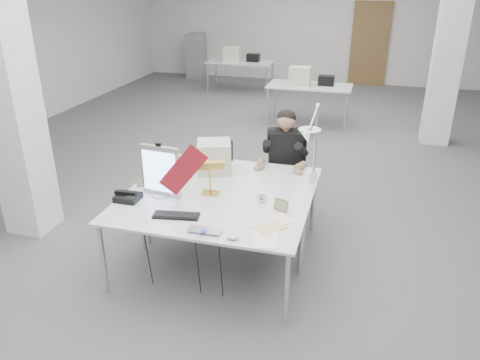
% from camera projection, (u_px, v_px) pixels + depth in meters
% --- Properties ---
extents(room_shell, '(10.04, 14.04, 3.24)m').
position_uv_depth(room_shell, '(272.00, 60.00, 6.13)').
color(room_shell, '#4D4D4F').
rests_on(room_shell, ground).
extents(desk_main, '(1.80, 0.90, 0.02)m').
position_uv_depth(desk_main, '(204.00, 215.00, 4.21)').
color(desk_main, silver).
rests_on(desk_main, room_shell).
extents(desk_second, '(1.80, 0.90, 0.02)m').
position_uv_depth(desk_second, '(232.00, 176.00, 5.00)').
color(desk_second, silver).
rests_on(desk_second, room_shell).
extents(bg_desk_a, '(1.60, 0.80, 0.02)m').
position_uv_depth(bg_desk_a, '(310.00, 86.00, 9.00)').
color(bg_desk_a, silver).
rests_on(bg_desk_a, room_shell).
extents(bg_desk_b, '(1.60, 0.80, 0.02)m').
position_uv_depth(bg_desk_b, '(240.00, 62.00, 11.43)').
color(bg_desk_b, silver).
rests_on(bg_desk_b, room_shell).
extents(filing_cabinet, '(0.45, 0.55, 1.20)m').
position_uv_depth(filing_cabinet, '(196.00, 56.00, 13.18)').
color(filing_cabinet, gray).
rests_on(filing_cabinet, room_shell).
extents(office_chair, '(0.69, 0.69, 1.16)m').
position_uv_depth(office_chair, '(285.00, 171.00, 5.55)').
color(office_chair, black).
rests_on(office_chair, room_shell).
extents(seated_person, '(0.58, 0.66, 0.84)m').
position_uv_depth(seated_person, '(285.00, 147.00, 5.37)').
color(seated_person, black).
rests_on(seated_person, office_chair).
extents(monitor, '(0.41, 0.08, 0.50)m').
position_uv_depth(monitor, '(160.00, 171.00, 4.46)').
color(monitor, silver).
rests_on(monitor, desk_main).
extents(pennant, '(0.46, 0.14, 0.51)m').
position_uv_depth(pennant, '(183.00, 170.00, 4.35)').
color(pennant, maroon).
rests_on(pennant, monitor).
extents(keyboard, '(0.43, 0.20, 0.02)m').
position_uv_depth(keyboard, '(176.00, 216.00, 4.15)').
color(keyboard, black).
rests_on(keyboard, desk_main).
extents(laptop, '(0.29, 0.19, 0.02)m').
position_uv_depth(laptop, '(203.00, 233.00, 3.86)').
color(laptop, '#BAB9BF').
rests_on(laptop, desk_main).
extents(mouse, '(0.11, 0.10, 0.04)m').
position_uv_depth(mouse, '(233.00, 237.00, 3.79)').
color(mouse, silver).
rests_on(mouse, desk_main).
extents(bankers_lamp, '(0.33, 0.22, 0.35)m').
position_uv_depth(bankers_lamp, '(210.00, 177.00, 4.51)').
color(bankers_lamp, gold).
rests_on(bankers_lamp, desk_main).
extents(desk_phone, '(0.22, 0.20, 0.06)m').
position_uv_depth(desk_phone, '(128.00, 197.00, 4.44)').
color(desk_phone, black).
rests_on(desk_phone, desk_main).
extents(picture_frame_left, '(0.14, 0.09, 0.11)m').
position_uv_depth(picture_frame_left, '(143.00, 181.00, 4.72)').
color(picture_frame_left, '#A28446').
rests_on(picture_frame_left, desk_main).
extents(picture_frame_right, '(0.14, 0.09, 0.11)m').
position_uv_depth(picture_frame_right, '(281.00, 205.00, 4.23)').
color(picture_frame_right, '#A18445').
rests_on(picture_frame_right, desk_main).
extents(desk_clock, '(0.09, 0.03, 0.09)m').
position_uv_depth(desk_clock, '(262.00, 198.00, 4.38)').
color(desk_clock, silver).
rests_on(desk_clock, desk_main).
extents(paper_stack_a, '(0.24, 0.31, 0.01)m').
position_uv_depth(paper_stack_a, '(265.00, 239.00, 3.79)').
color(paper_stack_a, white).
rests_on(paper_stack_a, desk_main).
extents(paper_stack_b, '(0.29, 0.31, 0.01)m').
position_uv_depth(paper_stack_b, '(270.00, 228.00, 3.96)').
color(paper_stack_b, '#E7CA8A').
rests_on(paper_stack_b, desk_main).
extents(paper_stack_c, '(0.23, 0.24, 0.01)m').
position_uv_depth(paper_stack_c, '(281.00, 219.00, 4.10)').
color(paper_stack_c, white).
rests_on(paper_stack_c, desk_main).
extents(beige_monitor, '(0.44, 0.43, 0.33)m').
position_uv_depth(beige_monitor, '(214.00, 157.00, 5.04)').
color(beige_monitor, beige).
rests_on(beige_monitor, desk_second).
extents(architect_lamp, '(0.54, 0.80, 0.97)m').
position_uv_depth(architect_lamp, '(312.00, 145.00, 4.43)').
color(architect_lamp, '#BBBCC0').
rests_on(architect_lamp, desk_second).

